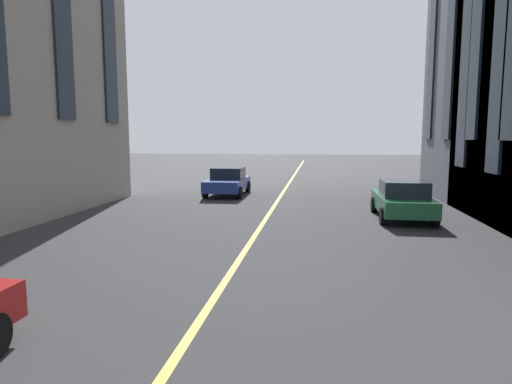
{
  "coord_description": "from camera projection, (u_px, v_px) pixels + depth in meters",
  "views": [
    {
      "loc": [
        4.18,
        -1.87,
        2.96
      ],
      "look_at": [
        13.23,
        -0.58,
        1.81
      ],
      "focal_mm": 31.01,
      "sensor_mm": 36.0,
      "label": 1
    }
  ],
  "objects": [
    {
      "name": "car_green_oncoming",
      "position": [
        403.0,
        200.0,
        15.96
      ],
      "size": [
        3.9,
        1.89,
        1.4
      ],
      "color": "#1E6038",
      "rests_on": "ground_plane"
    },
    {
      "name": "lane_centre_line",
      "position": [
        266.0,
        218.0,
        16.17
      ],
      "size": [
        80.0,
        0.16,
        0.01
      ],
      "color": "#D8C64C",
      "rests_on": "ground_plane"
    },
    {
      "name": "car_blue_mid",
      "position": [
        228.0,
        181.0,
        22.53
      ],
      "size": [
        3.9,
        1.89,
        1.4
      ],
      "color": "navy",
      "rests_on": "ground_plane"
    }
  ]
}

